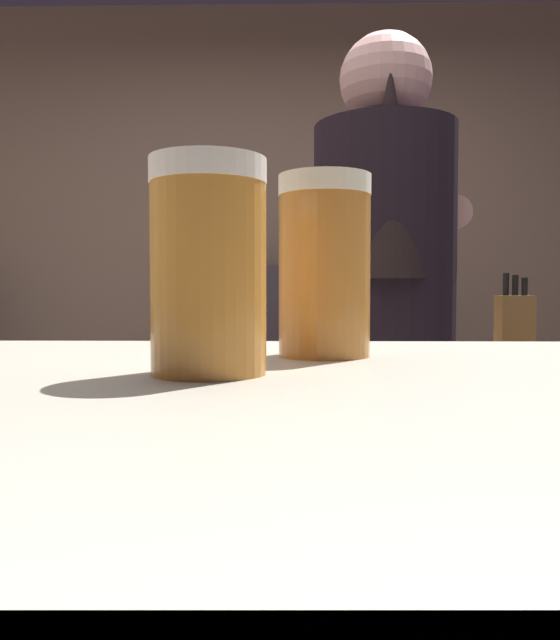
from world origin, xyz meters
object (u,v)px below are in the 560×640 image
at_px(bartender, 384,334).
at_px(knife_block, 514,327).
at_px(bottle_soy, 249,253).
at_px(mixing_bowl, 277,352).
at_px(pint_glass_near, 324,266).
at_px(chefs_knife, 456,359).
at_px(bottle_vinegar, 337,249).
at_px(pint_glass_far, 208,267).
at_px(bottle_hot_sauce, 364,248).

distance_m(bartender, knife_block, 0.60).
bearing_deg(bottle_soy, mixing_bowl, -82.62).
bearing_deg(pint_glass_near, chefs_knife, 71.53).
xyz_separation_m(bottle_soy, bottle_vinegar, (0.48, -0.02, 0.02)).
distance_m(bartender, mixing_bowl, 0.52).
xyz_separation_m(pint_glass_far, bottle_vinegar, (0.29, 2.99, 0.21)).
xyz_separation_m(bartender, pint_glass_near, (-0.20, -1.02, 0.12)).
xyz_separation_m(pint_glass_far, bottle_hot_sauce, (0.43, 2.94, 0.21)).
bearing_deg(knife_block, bottle_vinegar, 106.37).
xyz_separation_m(knife_block, pint_glass_near, (-0.65, -1.41, 0.13)).
bearing_deg(bottle_hot_sauce, knife_block, -78.34).
bearing_deg(bartender, chefs_knife, -32.26).
relative_size(chefs_knife, bottle_soy, 1.21).
height_order(knife_block, chefs_knife, knife_block).
height_order(mixing_bowl, bottle_hot_sauce, bottle_hot_sauce).
bearing_deg(pint_glass_far, bottle_vinegar, 84.44).
distance_m(bartender, bottle_vinegar, 1.89).
bearing_deg(knife_block, bottle_hot_sauce, 101.66).
xyz_separation_m(knife_block, bottle_soy, (-0.91, 1.49, 0.32)).
bearing_deg(mixing_bowl, pint_glass_near, -87.07).
xyz_separation_m(pint_glass_near, pint_glass_far, (-0.08, -0.11, -0.00)).
distance_m(chefs_knife, pint_glass_far, 1.65).
xyz_separation_m(bartender, mixing_bowl, (-0.27, 0.44, -0.09)).
xyz_separation_m(mixing_bowl, pint_glass_far, (-0.00, -1.57, 0.21)).
height_order(mixing_bowl, pint_glass_near, pint_glass_near).
distance_m(mixing_bowl, chefs_knife, 0.55).
bearing_deg(knife_block, chefs_knife, 174.50).
bearing_deg(bottle_soy, bottle_vinegar, -2.42).
xyz_separation_m(chefs_knife, bottle_soy, (-0.74, 1.48, 0.42)).
xyz_separation_m(chefs_knife, pint_glass_near, (-0.48, -1.43, 0.23)).
relative_size(knife_block, pint_glass_far, 2.05).
relative_size(bartender, knife_block, 6.38).
bearing_deg(pint_glass_far, knife_block, 64.47).
distance_m(knife_block, bottle_vinegar, 1.57).
bearing_deg(bartender, bottle_soy, 16.03).
height_order(bartender, bottle_hot_sauce, bartender).
relative_size(knife_block, pint_glass_near, 1.91).
distance_m(bartender, chefs_knife, 0.50).
bearing_deg(pint_glass_far, mixing_bowl, 89.95).
height_order(knife_block, bottle_soy, bottle_soy).
bearing_deg(bottle_soy, bottle_hot_sauce, -6.15).
xyz_separation_m(mixing_bowl, chefs_knife, (0.55, -0.03, -0.02)).
bearing_deg(mixing_bowl, bottle_soy, 97.38).
bearing_deg(mixing_bowl, chefs_knife, -3.33).
distance_m(mixing_bowl, pint_glass_near, 1.48).
relative_size(pint_glass_far, bottle_vinegar, 0.54).
relative_size(chefs_knife, pint_glass_far, 1.84).
xyz_separation_m(mixing_bowl, bottle_soy, (-0.19, 1.45, 0.40)).
distance_m(chefs_knife, bottle_hot_sauce, 1.48).
bearing_deg(bottle_soy, pint_glass_far, -86.47).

